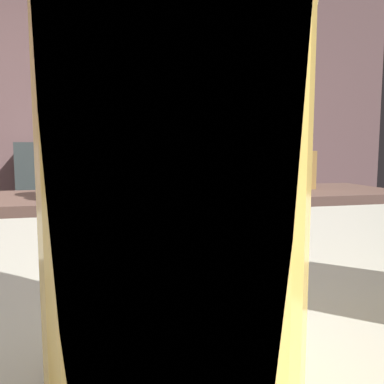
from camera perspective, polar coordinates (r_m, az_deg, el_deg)
name	(u,v)px	position (r m, az deg, el deg)	size (l,w,h in m)	color
wall_back	(108,118)	(3.45, -11.96, 10.34)	(5.20, 0.10, 2.70)	brown
prep_counter	(194,280)	(2.03, 0.23, -12.54)	(2.10, 0.60, 0.89)	brown
back_shelf	(80,217)	(3.20, -15.73, -3.44)	(0.85, 0.36, 1.14)	#323A39
bartender	(190,185)	(1.46, -0.29, 0.95)	(0.50, 0.55, 1.66)	#2C252E
knife_block	(304,169)	(2.18, 15.75, 3.23)	(0.10, 0.08, 0.29)	olive
mixing_bowl	(121,186)	(2.00, -10.10, 0.84)	(0.20, 0.20, 0.06)	teal
chefs_knife	(227,192)	(1.93, 4.96, 0.02)	(0.24, 0.03, 0.01)	silver
pint_glass_far	(175,185)	(0.13, -2.39, 1.03)	(0.08, 0.08, 0.13)	gold
bottle_olive_oil	(64,133)	(3.16, -17.89, 8.00)	(0.05, 0.05, 0.18)	#2D5699
bottle_hot_sauce	(98,132)	(3.16, -13.35, 8.40)	(0.06, 0.06, 0.22)	#4E7C34
bottle_soy	(75,129)	(3.18, -16.46, 8.60)	(0.07, 0.07, 0.26)	#2F518F
bottle_vinegar	(122,132)	(3.20, -9.96, 8.40)	(0.07, 0.07, 0.21)	red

